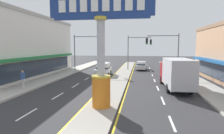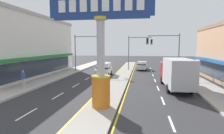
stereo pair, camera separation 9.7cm
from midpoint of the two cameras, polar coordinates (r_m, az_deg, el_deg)
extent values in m
cube|color=gray|center=(23.96, 2.35, -3.75)|extent=(2.27, 52.00, 0.14)
cube|color=#ADA89E|center=(24.85, -19.79, -3.71)|extent=(2.88, 60.00, 0.18)
cube|color=#ADA89E|center=(22.79, 25.39, -4.84)|extent=(2.88, 60.00, 0.18)
cube|color=silver|center=(13.17, -25.11, -13.16)|extent=(0.14, 2.20, 0.01)
cube|color=silver|center=(16.82, -16.64, -8.61)|extent=(0.14, 2.20, 0.01)
cube|color=silver|center=(20.76, -11.40, -5.63)|extent=(0.14, 2.20, 0.01)
cube|color=silver|center=(24.86, -7.89, -3.59)|extent=(0.14, 2.20, 0.01)
cube|color=silver|center=(29.04, -5.39, -2.12)|extent=(0.14, 2.20, 0.01)
cube|color=silver|center=(33.28, -3.52, -1.02)|extent=(0.14, 2.20, 0.01)
cube|color=silver|center=(37.56, -2.08, -0.17)|extent=(0.14, 2.20, 0.01)
cube|color=silver|center=(11.23, 17.96, -16.30)|extent=(0.14, 2.20, 0.01)
cube|color=silver|center=(15.35, 15.36, -10.02)|extent=(0.14, 2.20, 0.01)
cube|color=silver|center=(19.59, 13.92, -6.41)|extent=(0.14, 2.20, 0.01)
cube|color=silver|center=(23.88, 13.01, -4.10)|extent=(0.14, 2.20, 0.01)
cube|color=silver|center=(28.21, 12.38, -2.49)|extent=(0.14, 2.20, 0.01)
cube|color=silver|center=(32.56, 11.92, -1.31)|extent=(0.14, 2.20, 0.01)
cube|color=silver|center=(36.92, 11.56, -0.41)|extent=(0.14, 2.20, 0.01)
cube|color=yellow|center=(24.15, -0.77, -3.82)|extent=(0.12, 52.00, 0.01)
cube|color=yellow|center=(23.86, 5.50, -3.97)|extent=(0.12, 52.00, 0.01)
cylinder|color=orange|center=(12.67, -3.60, -7.81)|extent=(1.25, 1.25, 2.06)
cylinder|color=gold|center=(12.45, -3.63, -2.94)|extent=(1.31, 1.31, 0.12)
cylinder|color=#B7B7BC|center=(12.29, -3.70, 6.07)|extent=(0.54, 0.54, 4.02)
cylinder|color=gold|center=(12.43, -3.76, 14.91)|extent=(0.86, 0.86, 0.20)
cube|color=navy|center=(12.57, -3.79, 18.55)|extent=(6.96, 0.24, 1.42)
cube|color=navy|center=(12.43, -3.76, 15.00)|extent=(6.41, 0.29, 0.16)
cube|color=white|center=(13.23, -15.50, 17.72)|extent=(0.47, 0.06, 0.78)
cube|color=white|center=(12.95, -12.37, 18.05)|extent=(0.47, 0.06, 0.78)
cube|color=white|center=(12.72, -9.09, 18.35)|extent=(0.47, 0.06, 0.78)
cube|color=white|center=(12.52, -5.69, 18.59)|extent=(0.47, 0.06, 0.78)
cube|color=white|center=(12.36, -2.18, 18.77)|extent=(0.47, 0.06, 0.78)
cube|color=white|center=(12.24, 1.41, 18.90)|extent=(0.47, 0.06, 0.78)
cube|color=white|center=(12.17, 5.07, 18.95)|extent=(0.47, 0.06, 0.78)
cube|color=white|center=(12.14, 8.75, 18.93)|extent=(0.47, 0.06, 0.78)
cube|color=silver|center=(29.51, -28.83, 5.24)|extent=(8.83, 21.58, 8.19)
cube|color=#A8A49C|center=(29.80, -29.28, 13.57)|extent=(9.01, 22.01, 0.45)
cube|color=#1E7038|center=(26.85, -20.43, 2.98)|extent=(0.90, 18.34, 0.30)
cube|color=#283342|center=(27.16, -21.07, 0.08)|extent=(0.08, 17.70, 2.00)
cylinder|color=slate|center=(30.86, -11.65, 4.05)|extent=(0.16, 0.16, 6.20)
cylinder|color=slate|center=(30.15, -7.60, 9.40)|extent=(4.62, 0.12, 0.12)
cube|color=black|center=(29.40, -3.30, 7.95)|extent=(0.32, 0.24, 0.92)
sphere|color=black|center=(29.27, -3.37, 8.54)|extent=(0.17, 0.17, 0.17)
sphere|color=black|center=(29.26, -3.36, 7.95)|extent=(0.17, 0.17, 0.17)
sphere|color=#19D83F|center=(29.25, -3.36, 7.36)|extent=(0.17, 0.17, 0.17)
cylinder|color=slate|center=(28.85, 19.84, 3.66)|extent=(0.16, 0.16, 6.20)
cylinder|color=slate|center=(28.53, 15.43, 9.41)|extent=(4.62, 0.12, 0.12)
cube|color=black|center=(28.17, 10.70, 7.92)|extent=(0.32, 0.24, 0.92)
sphere|color=black|center=(28.04, 10.72, 8.54)|extent=(0.17, 0.17, 0.17)
sphere|color=black|center=(28.03, 10.71, 7.92)|extent=(0.17, 0.17, 0.17)
sphere|color=#19D83F|center=(28.02, 10.70, 7.31)|extent=(0.17, 0.17, 0.17)
cylinder|color=slate|center=(33.05, 4.94, 4.31)|extent=(0.16, 0.16, 6.20)
cylinder|color=slate|center=(33.00, 8.47, 9.12)|extent=(3.96, 0.12, 0.12)
cube|color=black|center=(32.85, 11.93, 7.65)|extent=(0.32, 0.24, 0.92)
sphere|color=black|center=(32.72, 11.95, 8.18)|extent=(0.17, 0.17, 0.17)
sphere|color=black|center=(32.71, 11.94, 7.66)|extent=(0.17, 0.17, 0.17)
sphere|color=#19D83F|center=(32.70, 11.93, 7.13)|extent=(0.17, 0.17, 0.17)
cube|color=white|center=(26.99, -2.86, -1.25)|extent=(2.01, 4.64, 0.80)
cube|color=white|center=(27.08, -2.80, 0.48)|extent=(1.74, 2.89, 0.80)
cube|color=#283342|center=(27.11, -2.80, -0.11)|extent=(1.78, 2.92, 0.24)
cylinder|color=black|center=(25.51, -1.51, -2.51)|extent=(0.24, 0.68, 0.68)
cylinder|color=black|center=(25.84, -5.34, -2.42)|extent=(0.24, 0.68, 0.68)
cylinder|color=black|center=(28.30, -0.60, -1.63)|extent=(0.24, 0.68, 0.68)
cylinder|color=black|center=(28.59, -4.07, -1.56)|extent=(0.24, 0.68, 0.68)
cube|color=silver|center=(34.35, 9.03, 0.15)|extent=(1.97, 4.38, 0.66)
cube|color=silver|center=(34.12, 9.03, 1.17)|extent=(1.65, 2.22, 0.60)
cube|color=#283342|center=(34.14, 9.03, 0.87)|extent=(1.69, 2.25, 0.24)
cylinder|color=black|center=(35.75, 7.82, -0.06)|extent=(0.25, 0.63, 0.62)
cylinder|color=black|center=(35.68, 10.42, -0.12)|extent=(0.25, 0.63, 0.62)
cylinder|color=black|center=(33.11, 7.51, -0.57)|extent=(0.25, 0.63, 0.62)
cylinder|color=black|center=(33.04, 10.31, -0.63)|extent=(0.25, 0.63, 0.62)
cube|color=maroon|center=(21.88, 17.69, -1.46)|extent=(2.17, 2.08, 2.10)
cube|color=#283342|center=(22.78, 17.26, -0.38)|extent=(1.85, 0.15, 0.90)
cube|color=#B2B2B7|center=(18.44, 19.77, -1.66)|extent=(2.38, 4.88, 2.60)
cylinder|color=black|center=(22.07, 15.04, -3.91)|extent=(0.29, 0.85, 0.84)
cylinder|color=black|center=(22.43, 19.94, -3.91)|extent=(0.29, 0.85, 0.84)
cylinder|color=black|center=(17.78, 16.93, -6.43)|extent=(0.29, 0.85, 0.84)
cylinder|color=black|center=(18.25, 23.23, -6.35)|extent=(0.29, 0.85, 0.84)
cylinder|color=#B7B2AD|center=(20.21, -26.28, -4.67)|extent=(0.14, 0.14, 0.92)
cylinder|color=#B7B2AD|center=(20.13, -25.95, -4.69)|extent=(0.14, 0.14, 0.92)
cube|color=#2D4C8C|center=(20.04, -26.22, -2.49)|extent=(0.23, 0.40, 0.64)
sphere|color=tan|center=(19.98, -26.28, -1.27)|extent=(0.22, 0.22, 0.22)
camera|label=1|loc=(0.05, -90.19, -0.02)|focal=29.31mm
camera|label=2|loc=(0.05, 89.81, 0.02)|focal=29.31mm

